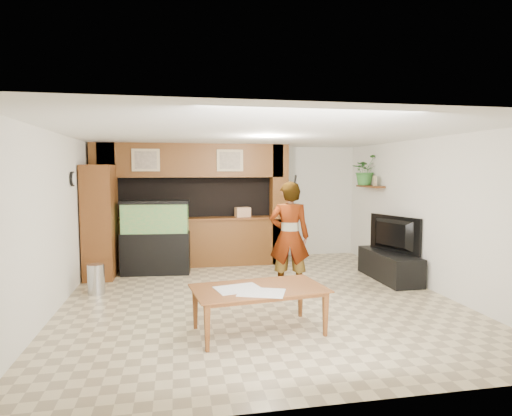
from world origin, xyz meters
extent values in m
plane|color=#C3B188|center=(0.00, 0.00, 0.00)|extent=(6.50, 6.50, 0.00)
plane|color=white|center=(0.00, 0.00, 2.60)|extent=(6.50, 6.50, 0.00)
plane|color=silver|center=(0.00, 3.25, 1.30)|extent=(6.00, 0.00, 6.00)
plane|color=silver|center=(-3.00, 0.00, 1.30)|extent=(0.00, 6.50, 6.50)
plane|color=silver|center=(3.00, 0.00, 1.30)|extent=(0.00, 6.50, 6.50)
cube|color=brown|center=(-0.90, 2.45, 0.50)|extent=(3.80, 0.35, 1.00)
cube|color=brown|center=(-0.90, 2.45, 1.02)|extent=(3.80, 0.43, 0.04)
cube|color=brown|center=(-0.90, 2.45, 2.25)|extent=(3.80, 0.35, 0.70)
cube|color=brown|center=(-2.70, 2.45, 1.30)|extent=(0.50, 0.35, 2.60)
cube|color=brown|center=(0.95, 2.45, 1.30)|extent=(0.35, 0.35, 2.60)
cube|color=black|center=(-0.90, 3.00, 1.45)|extent=(4.20, 0.45, 0.85)
cube|color=tan|center=(-1.85, 2.26, 2.25)|extent=(0.55, 0.03, 0.45)
cube|color=tan|center=(-1.85, 2.24, 2.25)|extent=(0.43, 0.01, 0.35)
cube|color=tan|center=(-0.15, 2.26, 2.25)|extent=(0.55, 0.03, 0.45)
cube|color=tan|center=(-0.15, 2.24, 2.25)|extent=(0.43, 0.01, 0.35)
cylinder|color=black|center=(-2.97, 1.00, 1.90)|extent=(0.04, 0.25, 0.25)
cylinder|color=white|center=(-2.94, 1.00, 1.90)|extent=(0.01, 0.21, 0.21)
cube|color=brown|center=(2.85, 1.95, 1.70)|extent=(0.25, 0.90, 0.04)
cube|color=brown|center=(-2.70, 1.85, 1.07)|extent=(0.54, 0.88, 2.15)
cylinder|color=#B2B2B7|center=(-2.59, 0.67, 0.25)|extent=(0.27, 0.27, 0.50)
cube|color=black|center=(-1.67, 1.95, 0.41)|extent=(1.32, 0.49, 0.82)
cube|color=#317A3B|center=(-1.67, 1.95, 1.11)|extent=(1.26, 0.46, 0.57)
cube|color=black|center=(-1.67, 1.95, 1.43)|extent=(1.32, 0.49, 0.07)
cube|color=black|center=(2.65, 0.66, 0.26)|extent=(0.57, 1.54, 0.51)
imported|color=black|center=(2.65, 0.66, 0.85)|extent=(0.53, 1.17, 0.68)
cube|color=tan|center=(2.85, 1.74, 1.83)|extent=(0.05, 0.16, 0.21)
imported|color=#31702D|center=(2.82, 2.16, 2.05)|extent=(0.74, 0.70, 0.65)
imported|color=#957851|center=(0.60, 0.29, 0.93)|extent=(0.77, 0.60, 1.86)
cylinder|color=black|center=(0.65, 0.13, 1.90)|extent=(0.03, 0.10, 0.15)
imported|color=brown|center=(-0.26, -1.51, 0.29)|extent=(1.75, 1.12, 0.58)
cube|color=silver|center=(-0.28, -1.72, 0.58)|extent=(0.65, 0.56, 0.01)
cube|color=silver|center=(-0.53, -1.50, 0.58)|extent=(0.63, 0.51, 0.01)
cube|color=tan|center=(0.15, 2.45, 1.14)|extent=(0.34, 0.25, 0.21)
camera|label=1|loc=(-1.28, -6.63, 2.04)|focal=30.00mm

